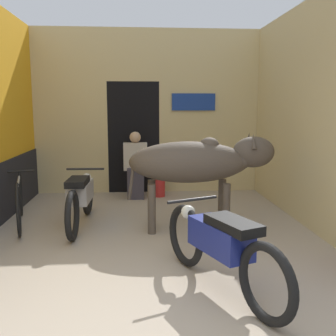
{
  "coord_description": "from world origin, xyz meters",
  "views": [
    {
      "loc": [
        -0.17,
        -2.76,
        1.72
      ],
      "look_at": [
        0.2,
        2.29,
        0.93
      ],
      "focal_mm": 42.0,
      "sensor_mm": 36.0,
      "label": 1
    }
  ],
  "objects_px": {
    "cow": "(198,162)",
    "plastic_stool": "(159,183)",
    "shopkeeper_seated": "(135,163)",
    "motorcycle_far": "(81,196)",
    "bicycle": "(20,200)",
    "motorcycle_near": "(220,245)"
  },
  "relations": [
    {
      "from": "cow",
      "to": "plastic_stool",
      "type": "xyz_separation_m",
      "value": [
        -0.44,
        2.11,
        -0.7
      ]
    },
    {
      "from": "motorcycle_near",
      "to": "cow",
      "type": "bearing_deg",
      "value": 87.81
    },
    {
      "from": "bicycle",
      "to": "shopkeeper_seated",
      "type": "height_order",
      "value": "shopkeeper_seated"
    },
    {
      "from": "cow",
      "to": "plastic_stool",
      "type": "distance_m",
      "value": 2.26
    },
    {
      "from": "cow",
      "to": "plastic_stool",
      "type": "height_order",
      "value": "cow"
    },
    {
      "from": "cow",
      "to": "motorcycle_near",
      "type": "bearing_deg",
      "value": -92.19
    },
    {
      "from": "bicycle",
      "to": "plastic_stool",
      "type": "bearing_deg",
      "value": 38.85
    },
    {
      "from": "cow",
      "to": "shopkeeper_seated",
      "type": "distance_m",
      "value": 2.22
    },
    {
      "from": "motorcycle_near",
      "to": "shopkeeper_seated",
      "type": "xyz_separation_m",
      "value": [
        -0.82,
        3.87,
        0.22
      ]
    },
    {
      "from": "cow",
      "to": "shopkeeper_seated",
      "type": "height_order",
      "value": "cow"
    },
    {
      "from": "motorcycle_far",
      "to": "plastic_stool",
      "type": "distance_m",
      "value": 2.2
    },
    {
      "from": "shopkeeper_seated",
      "to": "motorcycle_far",
      "type": "bearing_deg",
      "value": -114.23
    },
    {
      "from": "bicycle",
      "to": "plastic_stool",
      "type": "xyz_separation_m",
      "value": [
        2.12,
        1.71,
        -0.12
      ]
    },
    {
      "from": "cow",
      "to": "motorcycle_far",
      "type": "height_order",
      "value": "cow"
    },
    {
      "from": "shopkeeper_seated",
      "to": "bicycle",
      "type": "bearing_deg",
      "value": -136.02
    },
    {
      "from": "shopkeeper_seated",
      "to": "plastic_stool",
      "type": "distance_m",
      "value": 0.61
    },
    {
      "from": "motorcycle_far",
      "to": "cow",
      "type": "bearing_deg",
      "value": -9.64
    },
    {
      "from": "motorcycle_far",
      "to": "plastic_stool",
      "type": "xyz_separation_m",
      "value": [
        1.22,
        1.82,
        -0.19
      ]
    },
    {
      "from": "cow",
      "to": "plastic_stool",
      "type": "bearing_deg",
      "value": 101.85
    },
    {
      "from": "bicycle",
      "to": "plastic_stool",
      "type": "distance_m",
      "value": 2.73
    },
    {
      "from": "motorcycle_far",
      "to": "plastic_stool",
      "type": "height_order",
      "value": "motorcycle_far"
    },
    {
      "from": "motorcycle_near",
      "to": "shopkeeper_seated",
      "type": "bearing_deg",
      "value": 101.92
    }
  ]
}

